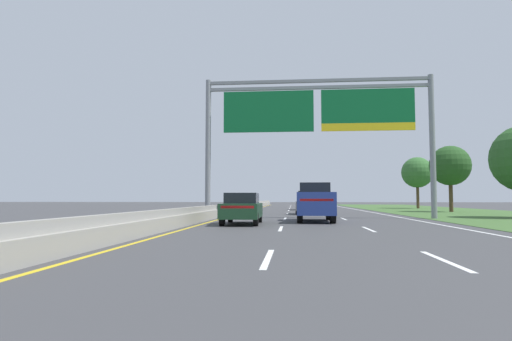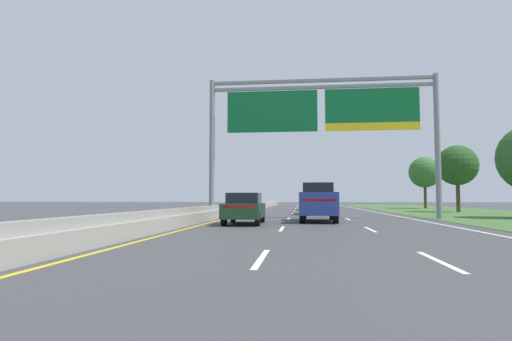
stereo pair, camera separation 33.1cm
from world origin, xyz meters
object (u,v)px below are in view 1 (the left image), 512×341
Objects in this scene: car_grey_centre_lane_sedan at (307,204)px; roadside_tree_distant at (417,173)px; car_darkgreen_left_lane_sedan at (242,208)px; car_silver_centre_lane_suv at (306,200)px; overhead_sign_gantry at (317,117)px; roadside_tree_far at (450,166)px; pickup_truck_blue at (315,202)px.

roadside_tree_distant reaches higher than car_grey_centre_lane_sedan.
car_darkgreen_left_lane_sedan is at bearing 164.78° from car_grey_centre_lane_sedan.
car_grey_centre_lane_sedan is 14.16m from car_darkgreen_left_lane_sedan.
car_grey_centre_lane_sedan is at bearing 179.84° from car_silver_centre_lane_suv.
roadside_tree_distant is (14.72, 20.62, 3.78)m from car_grey_centre_lane_sedan.
overhead_sign_gantry is 3.40× the size of car_darkgreen_left_lane_sedan.
roadside_tree_far reaches higher than car_darkgreen_left_lane_sedan.
car_grey_centre_lane_sedan is 15.71m from roadside_tree_far.
overhead_sign_gantry reaches higher than car_grey_centre_lane_sedan.
car_grey_centre_lane_sedan and car_darkgreen_left_lane_sedan have the same top height.
pickup_truck_blue is (-0.38, -3.67, -5.59)m from overhead_sign_gantry.
overhead_sign_gantry reaches higher than car_silver_centre_lane_suv.
pickup_truck_blue is 1.23× the size of car_grey_centre_lane_sedan.
overhead_sign_gantry reaches higher than roadside_tree_distant.
car_silver_centre_lane_suv reaches higher than car_grey_centre_lane_sedan.
pickup_truck_blue is 1.23× the size of car_darkgreen_left_lane_sedan.
pickup_truck_blue is 0.83× the size of roadside_tree_distant.
overhead_sign_gantry is 2.39× the size of roadside_tree_far.
overhead_sign_gantry is 6.70m from pickup_truck_blue.
roadside_tree_far is (13.80, 6.60, 3.58)m from car_grey_centre_lane_sedan.
overhead_sign_gantry is 31.21m from roadside_tree_distant.
pickup_truck_blue is at bearing -53.67° from car_darkgreen_left_lane_sedan.
pickup_truck_blue is 4.80m from car_darkgreen_left_lane_sedan.
roadside_tree_far is at bearing -64.67° from car_grey_centre_lane_sedan.
car_darkgreen_left_lane_sedan is 0.70× the size of roadside_tree_far.
roadside_tree_distant is (14.19, 27.72, -2.07)m from overhead_sign_gantry.
pickup_truck_blue is at bearing -179.25° from car_silver_centre_lane_suv.
overhead_sign_gantry is 20.76m from car_silver_centre_lane_suv.
pickup_truck_blue is at bearing -95.93° from overhead_sign_gantry.
roadside_tree_far is (13.53, -6.30, 3.30)m from car_silver_centre_lane_suv.
car_silver_centre_lane_suv reaches higher than car_darkgreen_left_lane_sedan.
overhead_sign_gantry is 2.77× the size of pickup_truck_blue.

